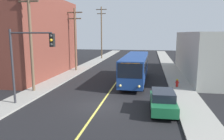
% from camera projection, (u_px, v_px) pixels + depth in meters
% --- Properties ---
extents(ground_plane, '(120.00, 120.00, 0.00)m').
position_uv_depth(ground_plane, '(100.00, 105.00, 17.77)').
color(ground_plane, black).
extents(sidewalk_left, '(2.50, 90.00, 0.15)m').
position_uv_depth(sidewalk_left, '(64.00, 77.00, 28.71)').
color(sidewalk_left, gray).
rests_on(sidewalk_left, ground).
extents(sidewalk_right, '(2.50, 90.00, 0.15)m').
position_uv_depth(sidewalk_right, '(177.00, 82.00, 26.24)').
color(sidewalk_right, gray).
rests_on(sidewalk_right, ground).
extents(lane_stripe_center, '(0.16, 60.00, 0.01)m').
position_uv_depth(lane_stripe_center, '(123.00, 73.00, 32.34)').
color(lane_stripe_center, '#D8CC4C').
rests_on(lane_stripe_center, ground).
extents(building_left_brick, '(10.00, 16.18, 10.51)m').
position_uv_depth(building_left_brick, '(23.00, 37.00, 30.04)').
color(building_left_brick, brown).
rests_on(building_left_brick, ground).
extents(city_bus, '(2.79, 12.20, 3.20)m').
position_uv_depth(city_bus, '(135.00, 67.00, 26.19)').
color(city_bus, navy).
rests_on(city_bus, ground).
extents(parked_car_green, '(1.89, 4.43, 1.62)m').
position_uv_depth(parked_car_green, '(163.00, 101.00, 16.21)').
color(parked_car_green, '#196038').
rests_on(parked_car_green, ground).
extents(utility_pole_near, '(2.40, 0.28, 10.13)m').
position_uv_depth(utility_pole_near, '(30.00, 34.00, 20.94)').
color(utility_pole_near, brown).
rests_on(utility_pole_near, sidewalk_left).
extents(utility_pole_mid, '(2.40, 0.28, 9.33)m').
position_uv_depth(utility_pole_mid, '(75.00, 37.00, 33.07)').
color(utility_pole_mid, brown).
rests_on(utility_pole_mid, sidewalk_left).
extents(utility_pole_far, '(2.40, 0.28, 11.44)m').
position_uv_depth(utility_pole_far, '(102.00, 31.00, 48.84)').
color(utility_pole_far, brown).
rests_on(utility_pole_far, sidewalk_left).
extents(traffic_signal_left_corner, '(3.75, 0.48, 6.00)m').
position_uv_depth(traffic_signal_left_corner, '(29.00, 53.00, 17.00)').
color(traffic_signal_left_corner, '#2D2D33').
rests_on(traffic_signal_left_corner, sidewalk_left).
extents(fire_hydrant, '(0.44, 0.26, 0.84)m').
position_uv_depth(fire_hydrant, '(177.00, 83.00, 23.37)').
color(fire_hydrant, red).
rests_on(fire_hydrant, sidewalk_right).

